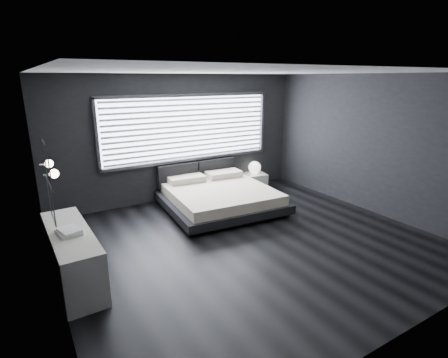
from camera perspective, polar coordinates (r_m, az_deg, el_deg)
room at (r=5.68m, az=4.43°, el=2.78°), size 6.04×6.00×2.80m
window at (r=8.04m, az=-5.62°, el=8.26°), size 4.14×0.09×1.52m
headboard at (r=8.25m, az=-4.39°, el=1.13°), size 1.96×0.16×0.52m
sconce_near at (r=4.69m, az=-26.03°, el=0.77°), size 0.18×0.11×0.11m
sconce_far at (r=5.28m, az=-26.69°, el=2.25°), size 0.18×0.11×0.11m
wall_art_upper at (r=4.05m, az=-26.89°, el=2.06°), size 0.01×0.48×0.48m
wall_art_lower at (r=4.41m, az=-26.40°, el=-3.19°), size 0.01×0.48×0.48m
bed at (r=7.46m, az=-0.69°, el=-2.86°), size 2.45×2.36×0.59m
nightstand at (r=9.02m, az=4.85°, el=-0.19°), size 0.67×0.59×0.35m
orb_lamp at (r=8.97m, az=5.02°, el=1.90°), size 0.31×0.31×0.31m
dresser at (r=5.34m, az=-23.49°, el=-11.31°), size 0.58×1.85×0.73m
book_stack at (r=5.08m, az=-24.00°, el=-7.81°), size 0.32×0.40×0.07m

